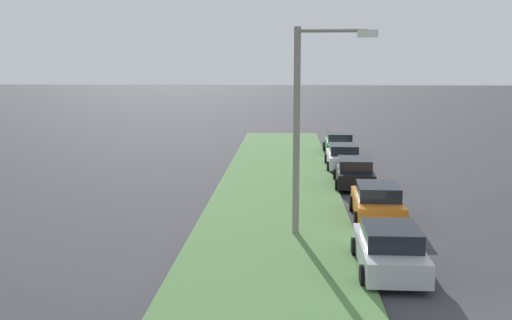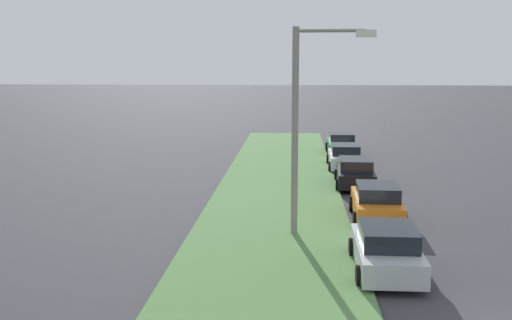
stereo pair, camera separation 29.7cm
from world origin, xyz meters
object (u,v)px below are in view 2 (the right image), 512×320
Objects in this scene: parked_car_silver at (386,250)px; parked_car_green at (341,144)px; streetlight at (305,116)px; parked_car_black at (355,173)px; parked_car_orange at (377,202)px; parked_car_white at (345,157)px.

parked_car_silver is 23.83m from parked_car_green.
streetlight reaches higher than parked_car_silver.
parked_car_black and parked_car_green have the same top height.
parked_car_green is (11.04, -0.11, 0.00)m from parked_car_black.
streetlight is (-20.07, 2.84, 3.67)m from parked_car_green.
parked_car_orange is 1.01× the size of parked_car_green.
parked_car_white is at bearing -10.38° from streetlight.
parked_car_orange is (6.25, -0.52, 0.00)m from parked_car_silver.
streetlight is at bearing 33.68° from parked_car_silver.
streetlight reaches higher than parked_car_green.
streetlight is (-14.29, 2.62, 3.67)m from parked_car_white.
parked_car_orange and parked_car_white have the same top height.
parked_car_orange is 6.54m from parked_car_black.
parked_car_silver is 0.99× the size of parked_car_black.
parked_car_white is 1.00× the size of parked_car_green.
parked_car_white is 5.79m from parked_car_green.
parked_car_orange is at bearing -3.98° from parked_car_silver.
parked_car_black is at bearing -0.54° from parked_car_silver.
parked_car_silver is 0.99× the size of parked_car_orange.
parked_car_white and parked_car_green have the same top height.
parked_car_orange is at bearing -175.69° from parked_car_black.
parked_car_black is 0.58× the size of streetlight.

